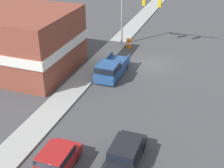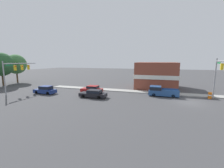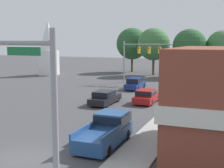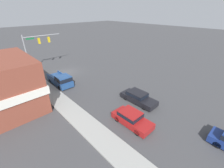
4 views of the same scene
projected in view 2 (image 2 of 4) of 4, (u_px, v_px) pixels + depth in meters
ground_plane at (189, 102)px, 23.97m from camera, size 200.00×200.00×0.00m
sidewalk_curb at (184, 94)px, 29.31m from camera, size 2.40×60.00×0.14m
near_signal_assembly at (220, 70)px, 24.57m from camera, size 6.92×0.49×7.04m
far_signal_assembly at (16, 70)px, 30.54m from camera, size 7.76×0.49×6.55m
car_lead at (94, 93)px, 27.06m from camera, size 1.89×4.90×1.42m
car_second_ahead at (45, 90)px, 30.28m from camera, size 1.79×4.50×1.60m
car_oncoming at (92, 89)px, 31.39m from camera, size 1.91×4.46×1.46m
pickup_truck_parked at (161, 91)px, 28.26m from camera, size 2.07×5.37×1.86m
construction_barrel at (210, 95)px, 26.34m from camera, size 0.62×0.62×1.12m
corner_brick_building at (156, 75)px, 36.81m from camera, size 10.19×9.67×6.22m
backdrop_tree_center at (1, 64)px, 39.52m from camera, size 6.18×6.18×8.77m
backdrop_tree_right_mid at (16, 64)px, 45.30m from camera, size 5.84×5.84×8.52m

